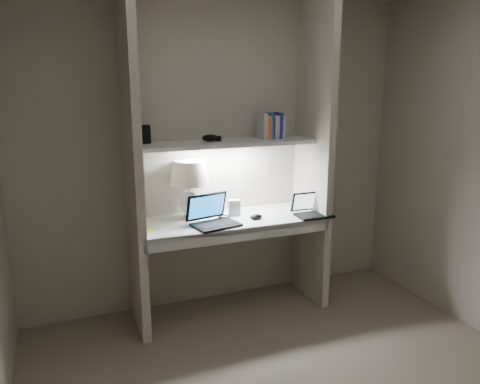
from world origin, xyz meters
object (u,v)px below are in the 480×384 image
table_lamp (189,179)px  laptop_main (212,218)px  speaker (234,208)px  laptop_netbook (312,210)px  book_row (271,126)px

table_lamp → laptop_main: 0.36m
speaker → laptop_main: bearing=-127.7°
laptop_netbook → book_row: (-0.24, 0.28, 0.65)m
laptop_main → laptop_netbook: size_ratio=1.36×
table_lamp → speaker: size_ratio=3.50×
table_lamp → book_row: bearing=-1.1°
laptop_netbook → speaker: (-0.58, 0.22, 0.02)m
table_lamp → laptop_main: (0.10, -0.24, -0.26)m
speaker → book_row: 0.72m
laptop_main → book_row: bearing=8.7°
table_lamp → speaker: 0.43m
laptop_netbook → speaker: bearing=161.1°
laptop_main → laptop_netbook: (0.82, -0.06, -0.01)m
laptop_main → book_row: 0.89m
book_row → laptop_netbook: bearing=-50.0°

